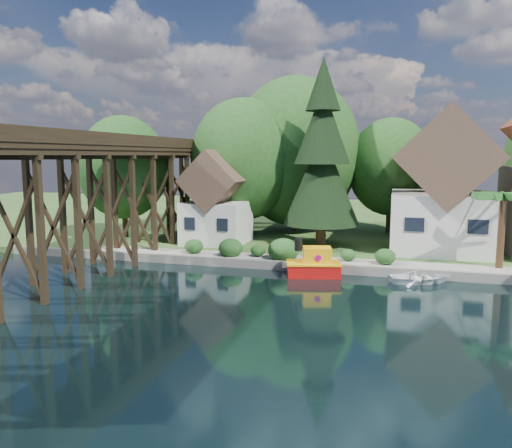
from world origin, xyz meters
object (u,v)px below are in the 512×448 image
(house_left, at_px, (442,191))
(tugboat, at_px, (314,265))
(shed, at_px, (217,204))
(trestle_bridge, at_px, (101,192))
(palm_tree, at_px, (504,198))
(boat_white_a, at_px, (420,276))
(conifer, at_px, (322,157))

(house_left, relative_size, tugboat, 2.86)
(house_left, distance_m, shed, 18.11)
(trestle_bridge, bearing_deg, tugboat, 6.59)
(house_left, relative_size, shed, 1.40)
(house_left, relative_size, palm_tree, 2.08)
(palm_tree, height_order, tugboat, palm_tree)
(tugboat, xyz_separation_m, boat_white_a, (6.62, 0.13, -0.37))
(trestle_bridge, distance_m, tugboat, 15.35)
(trestle_bridge, bearing_deg, conifer, 35.17)
(palm_tree, xyz_separation_m, tugboat, (-11.67, -3.25, -4.35))
(tugboat, bearing_deg, conifer, 95.31)
(house_left, height_order, shed, house_left)
(trestle_bridge, height_order, boat_white_a, trestle_bridge)
(trestle_bridge, bearing_deg, shed, 61.81)
(boat_white_a, bearing_deg, trestle_bridge, 75.90)
(boat_white_a, bearing_deg, tugboat, 72.15)
(shed, relative_size, conifer, 0.52)
(boat_white_a, bearing_deg, palm_tree, -77.36)
(house_left, bearing_deg, tugboat, -132.72)
(conifer, height_order, boat_white_a, conifer)
(shed, height_order, boat_white_a, shed)
(shed, relative_size, palm_tree, 1.48)
(trestle_bridge, bearing_deg, palm_tree, 10.64)
(conifer, distance_m, palm_tree, 13.57)
(trestle_bridge, distance_m, house_left, 25.42)
(palm_tree, relative_size, tugboat, 1.37)
(palm_tree, bearing_deg, tugboat, -164.46)
(trestle_bridge, xyz_separation_m, tugboat, (14.55, 1.68, -4.59))
(conifer, bearing_deg, palm_tree, -21.13)
(house_left, xyz_separation_m, palm_tree, (3.22, -5.90, -0.02))
(shed, bearing_deg, boat_white_a, -24.93)
(tugboat, relative_size, boat_white_a, 1.01)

